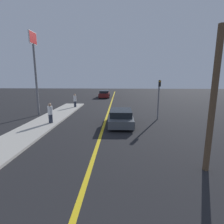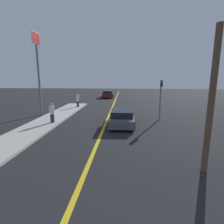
{
  "view_description": "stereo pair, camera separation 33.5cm",
  "coord_description": "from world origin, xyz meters",
  "px_view_note": "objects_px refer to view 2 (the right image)",
  "views": [
    {
      "loc": [
        1.21,
        0.56,
        3.78
      ],
      "look_at": [
        0.75,
        11.58,
        1.58
      ],
      "focal_mm": 28.0,
      "sensor_mm": 36.0,
      "label": 1
    },
    {
      "loc": [
        1.55,
        0.58,
        3.78
      ],
      "look_at": [
        0.75,
        11.58,
        1.58
      ],
      "focal_mm": 28.0,
      "sensor_mm": 36.0,
      "label": 2
    }
  ],
  "objects_px": {
    "pedestrian_mid_group": "(78,100)",
    "utility_pole": "(211,103)",
    "car_ahead_center": "(108,94)",
    "roadside_sign": "(37,59)",
    "car_near_right_lane": "(122,117)",
    "traffic_light": "(161,95)",
    "pedestrian_near_curb": "(52,113)"
  },
  "relations": [
    {
      "from": "car_ahead_center",
      "to": "pedestrian_mid_group",
      "type": "distance_m",
      "value": 12.14
    },
    {
      "from": "car_near_right_lane",
      "to": "car_ahead_center",
      "type": "relative_size",
      "value": 0.95
    },
    {
      "from": "roadside_sign",
      "to": "utility_pole",
      "type": "height_order",
      "value": "roadside_sign"
    },
    {
      "from": "pedestrian_near_curb",
      "to": "pedestrian_mid_group",
      "type": "relative_size",
      "value": 1.0
    },
    {
      "from": "car_ahead_center",
      "to": "utility_pole",
      "type": "height_order",
      "value": "utility_pole"
    },
    {
      "from": "car_near_right_lane",
      "to": "car_ahead_center",
      "type": "bearing_deg",
      "value": 98.95
    },
    {
      "from": "traffic_light",
      "to": "roadside_sign",
      "type": "distance_m",
      "value": 12.16
    },
    {
      "from": "roadside_sign",
      "to": "traffic_light",
      "type": "bearing_deg",
      "value": -6.9
    },
    {
      "from": "roadside_sign",
      "to": "utility_pole",
      "type": "relative_size",
      "value": 1.41
    },
    {
      "from": "roadside_sign",
      "to": "utility_pole",
      "type": "bearing_deg",
      "value": -40.89
    },
    {
      "from": "car_near_right_lane",
      "to": "traffic_light",
      "type": "relative_size",
      "value": 1.25
    },
    {
      "from": "traffic_light",
      "to": "car_ahead_center",
      "type": "bearing_deg",
      "value": 109.93
    },
    {
      "from": "utility_pole",
      "to": "pedestrian_near_curb",
      "type": "bearing_deg",
      "value": 143.85
    },
    {
      "from": "car_near_right_lane",
      "to": "traffic_light",
      "type": "xyz_separation_m",
      "value": [
        3.35,
        1.86,
        1.59
      ]
    },
    {
      "from": "car_near_right_lane",
      "to": "pedestrian_mid_group",
      "type": "distance_m",
      "value": 9.38
    },
    {
      "from": "pedestrian_mid_group",
      "to": "utility_pole",
      "type": "xyz_separation_m",
      "value": [
        9.1,
        -14.41,
        1.87
      ]
    },
    {
      "from": "car_near_right_lane",
      "to": "roadside_sign",
      "type": "xyz_separation_m",
      "value": [
        -8.27,
        3.26,
        4.89
      ]
    },
    {
      "from": "pedestrian_mid_group",
      "to": "traffic_light",
      "type": "xyz_separation_m",
      "value": [
        8.97,
        -5.64,
        1.25
      ]
    },
    {
      "from": "utility_pole",
      "to": "roadside_sign",
      "type": "bearing_deg",
      "value": 139.11
    },
    {
      "from": "roadside_sign",
      "to": "car_ahead_center",
      "type": "bearing_deg",
      "value": 71.84
    },
    {
      "from": "traffic_light",
      "to": "utility_pole",
      "type": "relative_size",
      "value": 0.63
    },
    {
      "from": "pedestrian_near_curb",
      "to": "utility_pole",
      "type": "xyz_separation_m",
      "value": [
        9.14,
        -6.68,
        1.88
      ]
    },
    {
      "from": "car_ahead_center",
      "to": "roadside_sign",
      "type": "relative_size",
      "value": 0.58
    },
    {
      "from": "traffic_light",
      "to": "roadside_sign",
      "type": "height_order",
      "value": "roadside_sign"
    },
    {
      "from": "car_near_right_lane",
      "to": "utility_pole",
      "type": "distance_m",
      "value": 8.04
    },
    {
      "from": "car_near_right_lane",
      "to": "roadside_sign",
      "type": "distance_m",
      "value": 10.15
    },
    {
      "from": "traffic_light",
      "to": "utility_pole",
      "type": "height_order",
      "value": "utility_pole"
    },
    {
      "from": "pedestrian_mid_group",
      "to": "roadside_sign",
      "type": "distance_m",
      "value": 6.76
    },
    {
      "from": "car_near_right_lane",
      "to": "roadside_sign",
      "type": "bearing_deg",
      "value": 158.63
    },
    {
      "from": "car_ahead_center",
      "to": "utility_pole",
      "type": "xyz_separation_m",
      "value": [
        6.47,
        -26.25,
        2.19
      ]
    },
    {
      "from": "car_near_right_lane",
      "to": "roadside_sign",
      "type": "relative_size",
      "value": 0.55
    },
    {
      "from": "car_near_right_lane",
      "to": "traffic_light",
      "type": "distance_m",
      "value": 4.14
    }
  ]
}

